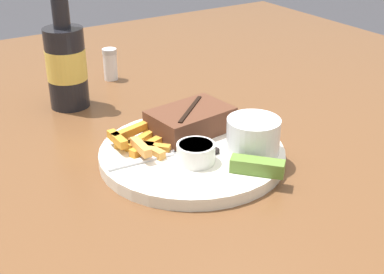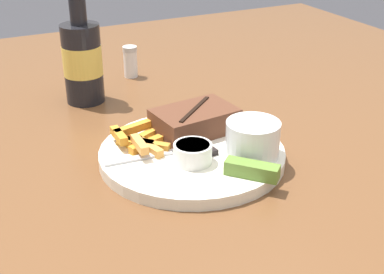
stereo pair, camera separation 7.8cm
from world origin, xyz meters
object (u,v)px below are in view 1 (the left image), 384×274
Objects in this scene: steak_portion at (190,120)px; pickle_spear at (257,166)px; dipping_sauce_cup at (196,152)px; fork_utensil at (148,159)px; salt_shaker at (110,64)px; beer_bottle at (66,62)px; knife_utensil at (187,138)px; dinner_plate at (192,155)px; coleslaw_cup at (253,134)px.

steak_portion reaches higher than pickle_spear.
dipping_sauce_cup is 0.40× the size of fork_utensil.
steak_portion is 2.04× the size of salt_shaker.
beer_bottle reaches higher than dipping_sauce_cup.
dipping_sauce_cup is at bearing -118.00° from steak_portion.
pickle_spear is (0.05, -0.07, -0.01)m from dipping_sauce_cup.
dipping_sauce_cup is at bearing -98.45° from salt_shaker.
pickle_spear is at bearing -87.55° from steak_portion.
fork_utensil is at bearing -155.14° from steak_portion.
fork_utensil is 0.30m from beer_bottle.
beer_bottle is at bearing 11.64° from knife_utensil.
steak_portion is at bearing 59.88° from dinner_plate.
salt_shaker is at bearing 35.73° from beer_bottle.
beer_bottle reaches higher than dinner_plate.
pickle_spear is (0.04, -0.11, 0.02)m from dinner_plate.
pickle_spear is 0.49m from salt_shaker.
beer_bottle is at bearing 100.30° from dipping_sauce_cup.
beer_bottle is (-0.11, 0.40, 0.06)m from pickle_spear.
dinner_plate is 4.22× the size of salt_shaker.
salt_shaker is at bearing 83.19° from dinner_plate.
pickle_spear reaches higher than fork_utensil.
coleslaw_cup reaches higher than dinner_plate.
fork_utensil is at bearing 156.35° from coleslaw_cup.
beer_bottle is at bearing 112.49° from coleslaw_cup.
beer_bottle reaches higher than fork_utensil.
dipping_sauce_cup reaches higher than pickle_spear.
dinner_plate is 1.65× the size of knife_utensil.
salt_shaker is (0.12, 0.09, -0.05)m from beer_bottle.
dipping_sauce_cup is (-0.05, -0.09, -0.00)m from steak_portion.
fork_utensil is at bearing -107.22° from salt_shaker.
fork_utensil is 0.09m from knife_utensil.
dinner_plate is 0.07m from steak_portion.
knife_utensil is (-0.03, 0.14, -0.01)m from pickle_spear.
dinner_plate is 2.04× the size of fork_utensil.
pickle_spear is at bearing -175.78° from knife_utensil.
dinner_plate is at bearing 153.81° from knife_utensil.
knife_utensil is at bearing -132.01° from steak_portion.
coleslaw_cup reaches higher than pickle_spear.
steak_portion reaches higher than dipping_sauce_cup.
salt_shaker is (0.12, 0.38, 0.01)m from fork_utensil.
dinner_plate is 3.98× the size of pickle_spear.
salt_shaker is (0.03, 0.35, 0.01)m from knife_utensil.
knife_utensil is 2.55× the size of salt_shaker.
fork_utensil is 0.39m from salt_shaker.
coleslaw_cup is 0.33× the size of beer_bottle.
steak_portion is 0.98× the size of fork_utensil.
beer_bottle is at bearing 105.84° from pickle_spear.
steak_portion is at bearing -92.65° from salt_shaker.
salt_shaker is (0.02, 0.33, -0.00)m from steak_portion.
dipping_sauce_cup is at bearing 127.37° from pickle_spear.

